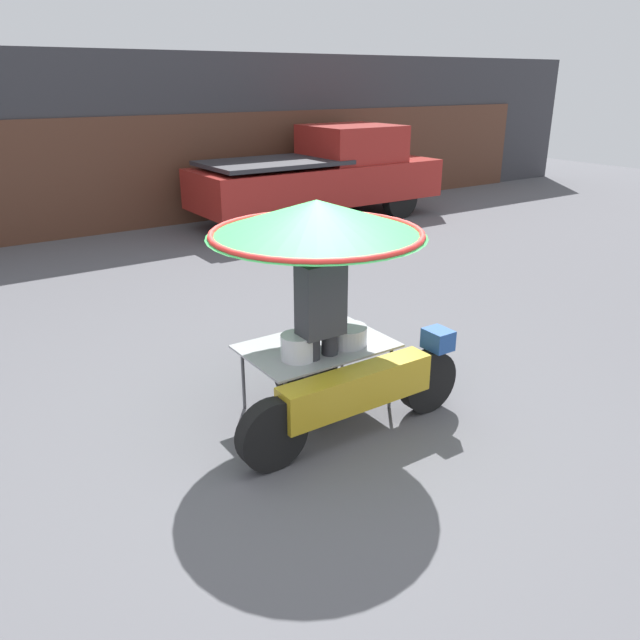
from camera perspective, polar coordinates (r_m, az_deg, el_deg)
ground_plane at (r=5.43m, az=-0.42°, el=-9.80°), size 36.00×36.00×0.00m
shopfront_building at (r=13.42m, az=-23.81°, el=14.56°), size 28.00×2.06×3.30m
vendor_motorcycle_cart at (r=5.12m, az=0.25°, el=5.88°), size 2.16×1.81×1.89m
vendor_person at (r=5.12m, az=0.08°, el=-0.17°), size 0.38×0.22×1.65m
pickup_truck at (r=13.24m, az=0.32°, el=13.12°), size 5.28×1.81×1.90m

